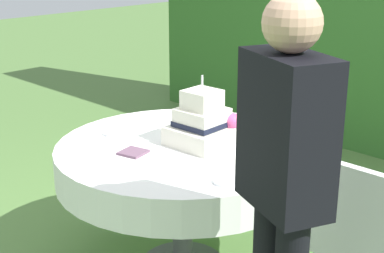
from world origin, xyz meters
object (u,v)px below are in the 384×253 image
(wedding_cake, at_px, (203,124))
(serving_plate_near, at_px, (278,148))
(garden_chair, at_px, (364,238))
(serving_plate_far, at_px, (226,182))
(serving_plate_left, at_px, (114,133))
(napkin_stack, at_px, (133,152))
(cake_table, at_px, (182,162))
(standing_person, at_px, (283,185))

(wedding_cake, xyz_separation_m, serving_plate_near, (0.32, 0.22, -0.10))
(wedding_cake, distance_m, garden_chair, 0.99)
(serving_plate_near, relative_size, serving_plate_far, 1.27)
(serving_plate_left, distance_m, napkin_stack, 0.33)
(serving_plate_far, bearing_deg, garden_chair, 28.63)
(wedding_cake, bearing_deg, garden_chair, -0.12)
(serving_plate_near, relative_size, serving_plate_left, 1.30)
(cake_table, distance_m, garden_chair, 1.03)
(serving_plate_near, xyz_separation_m, serving_plate_left, (-0.79, -0.44, 0.00))
(serving_plate_far, distance_m, garden_chair, 0.64)
(standing_person, bearing_deg, serving_plate_left, 167.69)
(serving_plate_left, relative_size, garden_chair, 0.13)
(napkin_stack, xyz_separation_m, standing_person, (1.04, -0.17, 0.20))
(serving_plate_near, relative_size, standing_person, 0.09)
(wedding_cake, bearing_deg, serving_plate_far, -35.28)
(wedding_cake, height_order, serving_plate_near, wedding_cake)
(napkin_stack, bearing_deg, serving_plate_left, 158.90)
(wedding_cake, bearing_deg, cake_table, -129.89)
(serving_plate_left, bearing_deg, wedding_cake, 26.44)
(wedding_cake, distance_m, serving_plate_near, 0.40)
(wedding_cake, relative_size, napkin_stack, 3.05)
(wedding_cake, height_order, napkin_stack, wedding_cake)
(napkin_stack, xyz_separation_m, garden_chair, (1.10, 0.35, -0.19))
(serving_plate_far, relative_size, garden_chair, 0.13)
(wedding_cake, distance_m, serving_plate_left, 0.53)
(serving_plate_near, relative_size, garden_chair, 0.17)
(cake_table, relative_size, wedding_cake, 3.58)
(serving_plate_left, distance_m, standing_person, 1.39)
(serving_plate_left, height_order, standing_person, standing_person)
(serving_plate_near, height_order, serving_plate_far, same)
(napkin_stack, bearing_deg, garden_chair, 17.36)
(garden_chair, bearing_deg, standing_person, -97.53)
(wedding_cake, xyz_separation_m, standing_person, (0.88, -0.52, 0.10))
(cake_table, height_order, serving_plate_far, serving_plate_far)
(serving_plate_near, height_order, napkin_stack, napkin_stack)
(garden_chair, relative_size, standing_person, 0.56)
(napkin_stack, bearing_deg, serving_plate_near, 49.50)
(napkin_stack, relative_size, standing_person, 0.08)
(serving_plate_near, height_order, standing_person, standing_person)
(napkin_stack, relative_size, garden_chair, 0.14)
(wedding_cake, height_order, garden_chair, wedding_cake)
(garden_chair, bearing_deg, napkin_stack, -162.64)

